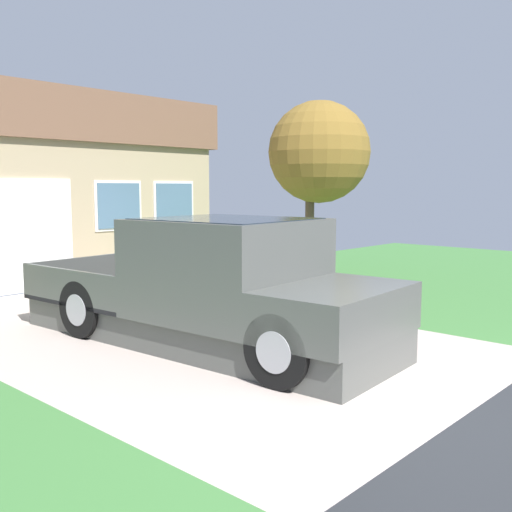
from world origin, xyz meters
The scene contains 4 objects.
pickup_truck centered at (0.01, 3.35, 0.75)m, with size 2.35×5.58×1.69m.
person_with_hat centered at (1.66, 3.39, 0.90)m, with size 0.47×0.39×1.57m.
handbag centered at (1.42, 3.20, 0.13)m, with size 0.28×0.18×0.40m.
neighbor_tree centered at (5.52, 5.86, 2.83)m, with size 2.27×2.27×4.00m.
Camera 1 is at (-5.29, -2.09, 2.08)m, focal length 41.42 mm.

